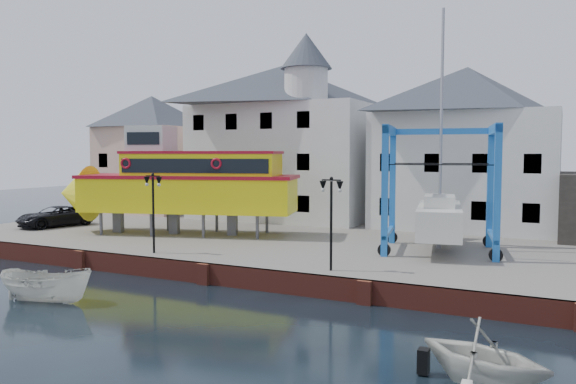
% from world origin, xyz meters
% --- Properties ---
extents(ground, '(140.00, 140.00, 0.00)m').
position_xyz_m(ground, '(0.00, 0.00, 0.00)').
color(ground, black).
rests_on(ground, ground).
extents(hardstanding, '(44.00, 22.00, 1.00)m').
position_xyz_m(hardstanding, '(0.00, 11.00, 0.50)').
color(hardstanding, slate).
rests_on(hardstanding, ground).
extents(quay_wall, '(44.00, 0.47, 1.00)m').
position_xyz_m(quay_wall, '(-0.00, 0.10, 0.50)').
color(quay_wall, maroon).
rests_on(quay_wall, ground).
extents(building_pink, '(8.00, 7.00, 10.30)m').
position_xyz_m(building_pink, '(-18.00, 18.00, 6.15)').
color(building_pink, '#D1A397').
rests_on(building_pink, hardstanding).
extents(building_white_main, '(14.00, 8.30, 14.00)m').
position_xyz_m(building_white_main, '(-4.87, 18.39, 7.34)').
color(building_white_main, silver).
rests_on(building_white_main, hardstanding).
extents(building_white_right, '(12.00, 8.00, 11.20)m').
position_xyz_m(building_white_right, '(9.00, 19.00, 6.60)').
color(building_white_right, silver).
rests_on(building_white_right, hardstanding).
extents(lamp_post_left, '(1.12, 0.32, 4.20)m').
position_xyz_m(lamp_post_left, '(-4.00, 1.20, 4.17)').
color(lamp_post_left, black).
rests_on(lamp_post_left, hardstanding).
extents(lamp_post_right, '(1.12, 0.32, 4.20)m').
position_xyz_m(lamp_post_right, '(6.00, 1.20, 4.17)').
color(lamp_post_right, black).
rests_on(lamp_post_right, hardstanding).
extents(tour_boat, '(16.43, 8.07, 6.97)m').
position_xyz_m(tour_boat, '(-7.40, 7.38, 4.29)').
color(tour_boat, '#59595E').
rests_on(tour_boat, hardstanding).
extents(travel_lift, '(6.76, 8.76, 12.85)m').
position_xyz_m(travel_lift, '(9.21, 9.01, 3.15)').
color(travel_lift, '#2673BF').
rests_on(travel_lift, hardstanding).
extents(van, '(3.68, 5.63, 1.44)m').
position_xyz_m(van, '(-17.28, 6.43, 1.72)').
color(van, black).
rests_on(van, hardstanding).
extents(motorboat_a, '(4.45, 2.56, 1.62)m').
position_xyz_m(motorboat_a, '(-4.09, -5.56, 0.00)').
color(motorboat_a, silver).
rests_on(motorboat_a, ground).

